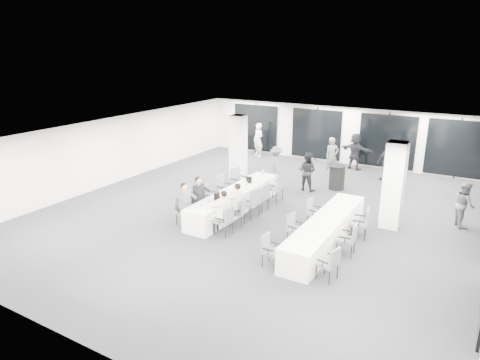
# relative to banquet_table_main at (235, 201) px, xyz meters

# --- Properties ---
(room) EXTENTS (14.04, 16.04, 2.84)m
(room) POSITION_rel_banquet_table_main_xyz_m (1.74, 1.42, 1.01)
(room) COLOR #222327
(room) RESTS_ON ground
(column_left) EXTENTS (0.60, 0.60, 2.80)m
(column_left) POSITION_rel_banquet_table_main_xyz_m (-1.94, 3.51, 1.02)
(column_left) COLOR white
(column_left) RESTS_ON floor
(column_right) EXTENTS (0.60, 0.60, 2.80)m
(column_right) POSITION_rel_banquet_table_main_xyz_m (5.06, 1.31, 1.02)
(column_right) COLOR white
(column_right) RESTS_ON floor
(banquet_table_main) EXTENTS (0.90, 5.00, 0.75)m
(banquet_table_main) POSITION_rel_banquet_table_main_xyz_m (0.00, 0.00, 0.00)
(banquet_table_main) COLOR white
(banquet_table_main) RESTS_ON floor
(banquet_table_side) EXTENTS (0.90, 5.00, 0.75)m
(banquet_table_side) POSITION_rel_banquet_table_main_xyz_m (3.66, -0.89, 0.00)
(banquet_table_side) COLOR white
(banquet_table_side) RESTS_ON floor
(cocktail_table) EXTENTS (0.72, 0.72, 0.99)m
(cocktail_table) POSITION_rel_banquet_table_main_xyz_m (2.33, 4.20, 0.13)
(cocktail_table) COLOR black
(cocktail_table) RESTS_ON floor
(chair_main_left_near) EXTENTS (0.57, 0.60, 0.94)m
(chair_main_left_near) POSITION_rel_banquet_table_main_xyz_m (-0.83, -1.90, 0.16)
(chair_main_left_near) COLOR #505257
(chair_main_left_near) RESTS_ON floor
(chair_main_left_second) EXTENTS (0.52, 0.56, 0.90)m
(chair_main_left_second) POSITION_rel_banquet_table_main_xyz_m (-0.83, -1.14, 0.14)
(chair_main_left_second) COLOR #505257
(chair_main_left_second) RESTS_ON floor
(chair_main_left_mid) EXTENTS (0.56, 0.58, 0.92)m
(chair_main_left_mid) POSITION_rel_banquet_table_main_xyz_m (-0.83, -0.34, 0.15)
(chair_main_left_mid) COLOR #505257
(chair_main_left_mid) RESTS_ON floor
(chair_main_left_fourth) EXTENTS (0.52, 0.59, 1.03)m
(chair_main_left_fourth) POSITION_rel_banquet_table_main_xyz_m (-0.84, 0.54, 0.21)
(chair_main_left_fourth) COLOR #505257
(chair_main_left_fourth) RESTS_ON floor
(chair_main_left_far) EXTENTS (0.63, 0.66, 1.03)m
(chair_main_left_far) POSITION_rel_banquet_table_main_xyz_m (-0.84, 1.61, 0.21)
(chair_main_left_far) COLOR #505257
(chair_main_left_far) RESTS_ON floor
(chair_main_right_near) EXTENTS (0.48, 0.54, 0.92)m
(chair_main_right_near) POSITION_rel_banquet_table_main_xyz_m (0.83, -1.93, 0.15)
(chair_main_right_near) COLOR #505257
(chair_main_right_near) RESTS_ON floor
(chair_main_right_second) EXTENTS (0.57, 0.59, 0.92)m
(chair_main_right_second) POSITION_rel_banquet_table_main_xyz_m (0.83, -1.09, 0.15)
(chair_main_right_second) COLOR #505257
(chair_main_right_second) RESTS_ON floor
(chair_main_right_mid) EXTENTS (0.61, 0.65, 1.04)m
(chair_main_right_mid) POSITION_rel_banquet_table_main_xyz_m (0.84, -0.27, 0.22)
(chair_main_right_mid) COLOR #505257
(chair_main_right_mid) RESTS_ON floor
(chair_main_right_fourth) EXTENTS (0.55, 0.60, 1.00)m
(chair_main_right_fourth) POSITION_rel_banquet_table_main_xyz_m (0.84, 0.48, 0.20)
(chair_main_right_fourth) COLOR #505257
(chair_main_right_fourth) RESTS_ON floor
(chair_main_right_far) EXTENTS (0.58, 0.63, 1.04)m
(chair_main_right_far) POSITION_rel_banquet_table_main_xyz_m (0.84, 1.64, 0.22)
(chair_main_right_far) COLOR #505257
(chair_main_right_far) RESTS_ON floor
(chair_side_left_near) EXTENTS (0.45, 0.50, 0.86)m
(chair_side_left_near) POSITION_rel_banquet_table_main_xyz_m (2.84, -2.96, 0.12)
(chair_side_left_near) COLOR #505257
(chair_side_left_near) RESTS_ON floor
(chair_side_left_mid) EXTENTS (0.51, 0.54, 0.88)m
(chair_side_left_mid) POSITION_rel_banquet_table_main_xyz_m (2.84, -1.33, 0.13)
(chair_side_left_mid) COLOR #505257
(chair_side_left_mid) RESTS_ON floor
(chair_side_left_far) EXTENTS (0.45, 0.50, 0.87)m
(chair_side_left_far) POSITION_rel_banquet_table_main_xyz_m (2.84, 0.22, 0.12)
(chair_side_left_far) COLOR #505257
(chair_side_left_far) RESTS_ON floor
(chair_side_right_near) EXTENTS (0.54, 0.56, 0.88)m
(chair_side_right_near) POSITION_rel_banquet_table_main_xyz_m (4.49, -2.91, 0.13)
(chair_side_right_near) COLOR #505257
(chair_side_right_near) RESTS_ON floor
(chair_side_right_mid) EXTENTS (0.51, 0.56, 0.94)m
(chair_side_right_mid) POSITION_rel_banquet_table_main_xyz_m (4.50, -1.33, 0.16)
(chair_side_right_mid) COLOR #505257
(chair_side_right_mid) RESTS_ON floor
(chair_side_right_far) EXTENTS (0.56, 0.60, 0.96)m
(chair_side_right_far) POSITION_rel_banquet_table_main_xyz_m (4.50, -0.02, 0.17)
(chair_side_right_far) COLOR #505257
(chair_side_right_far) RESTS_ON floor
(seated_guest_a) EXTENTS (0.50, 0.38, 1.44)m
(seated_guest_a) POSITION_rel_banquet_table_main_xyz_m (-0.67, -1.92, 0.44)
(seated_guest_a) COLOR #505357
(seated_guest_a) RESTS_ON floor
(seated_guest_b) EXTENTS (0.50, 0.38, 1.44)m
(seated_guest_b) POSITION_rel_banquet_table_main_xyz_m (-0.67, -1.15, 0.44)
(seated_guest_b) COLOR black
(seated_guest_b) RESTS_ON floor
(seated_guest_c) EXTENTS (0.50, 0.38, 1.44)m
(seated_guest_c) POSITION_rel_banquet_table_main_xyz_m (0.67, -1.93, 0.44)
(seated_guest_c) COLOR silver
(seated_guest_c) RESTS_ON floor
(seated_guest_d) EXTENTS (0.50, 0.38, 1.44)m
(seated_guest_d) POSITION_rel_banquet_table_main_xyz_m (0.67, -1.11, 0.44)
(seated_guest_d) COLOR silver
(seated_guest_d) RESTS_ON floor
(standing_guest_a) EXTENTS (0.90, 0.89, 1.92)m
(standing_guest_a) POSITION_rel_banquet_table_main_xyz_m (1.44, 6.15, 0.59)
(standing_guest_a) COLOR #505357
(standing_guest_a) RESTS_ON floor
(standing_guest_b) EXTENTS (0.88, 0.55, 1.80)m
(standing_guest_b) POSITION_rel_banquet_table_main_xyz_m (1.32, 3.43, 0.52)
(standing_guest_b) COLOR black
(standing_guest_b) RESTS_ON floor
(standing_guest_c) EXTENTS (1.14, 1.23, 1.73)m
(standing_guest_c) POSITION_rel_banquet_table_main_xyz_m (-0.31, 3.96, 0.49)
(standing_guest_c) COLOR #505357
(standing_guest_c) RESTS_ON floor
(standing_guest_d) EXTENTS (1.22, 1.23, 1.89)m
(standing_guest_d) POSITION_rel_banquet_table_main_xyz_m (3.81, 6.44, 0.57)
(standing_guest_d) COLOR black
(standing_guest_d) RESTS_ON floor
(standing_guest_e) EXTENTS (0.66, 1.04, 2.11)m
(standing_guest_e) POSITION_rel_banquet_table_main_xyz_m (4.64, 4.65, 0.68)
(standing_guest_e) COLOR #505357
(standing_guest_e) RESTS_ON floor
(standing_guest_f) EXTENTS (1.92, 1.04, 1.98)m
(standing_guest_f) POSITION_rel_banquet_table_main_xyz_m (2.11, 7.51, 0.62)
(standing_guest_f) COLOR black
(standing_guest_f) RESTS_ON floor
(standing_guest_g) EXTENTS (0.91, 0.85, 2.00)m
(standing_guest_g) POSITION_rel_banquet_table_main_xyz_m (-3.04, 7.46, 0.63)
(standing_guest_g) COLOR silver
(standing_guest_g) RESTS_ON floor
(standing_guest_h) EXTENTS (0.79, 0.95, 1.70)m
(standing_guest_h) POSITION_rel_banquet_table_main_xyz_m (7.06, 2.56, 0.47)
(standing_guest_h) COLOR #505357
(standing_guest_h) RESTS_ON floor
(ice_bucket_near) EXTENTS (0.22, 0.22, 0.25)m
(ice_bucket_near) POSITION_rel_banquet_table_main_xyz_m (-0.03, -1.10, 0.50)
(ice_bucket_near) COLOR black
(ice_bucket_near) RESTS_ON banquet_table_main
(ice_bucket_far) EXTENTS (0.23, 0.23, 0.26)m
(ice_bucket_far) POSITION_rel_banquet_table_main_xyz_m (-0.03, 1.06, 0.51)
(ice_bucket_far) COLOR black
(ice_bucket_far) RESTS_ON banquet_table_main
(water_bottle_a) EXTENTS (0.06, 0.06, 0.20)m
(water_bottle_a) POSITION_rel_banquet_table_main_xyz_m (-0.09, -1.88, 0.47)
(water_bottle_a) COLOR silver
(water_bottle_a) RESTS_ON banquet_table_main
(water_bottle_b) EXTENTS (0.07, 0.07, 0.22)m
(water_bottle_b) POSITION_rel_banquet_table_main_xyz_m (0.17, 0.51, 0.49)
(water_bottle_b) COLOR silver
(water_bottle_b) RESTS_ON banquet_table_main
(water_bottle_c) EXTENTS (0.07, 0.07, 0.22)m
(water_bottle_c) POSITION_rel_banquet_table_main_xyz_m (-0.00, 2.14, 0.48)
(water_bottle_c) COLOR silver
(water_bottle_c) RESTS_ON banquet_table_main
(plate_a) EXTENTS (0.22, 0.22, 0.03)m
(plate_a) POSITION_rel_banquet_table_main_xyz_m (-0.13, -1.41, 0.39)
(plate_a) COLOR white
(plate_a) RESTS_ON banquet_table_main
(plate_b) EXTENTS (0.19, 0.19, 0.03)m
(plate_b) POSITION_rel_banquet_table_main_xyz_m (0.18, -1.50, 0.39)
(plate_b) COLOR white
(plate_b) RESTS_ON banquet_table_main
(plate_c) EXTENTS (0.21, 0.21, 0.03)m
(plate_c) POSITION_rel_banquet_table_main_xyz_m (0.12, -0.57, 0.39)
(plate_c) COLOR white
(plate_c) RESTS_ON banquet_table_main
(wine_glass) EXTENTS (0.07, 0.07, 0.19)m
(wine_glass) POSITION_rel_banquet_table_main_xyz_m (0.28, -2.11, 0.52)
(wine_glass) COLOR silver
(wine_glass) RESTS_ON banquet_table_main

